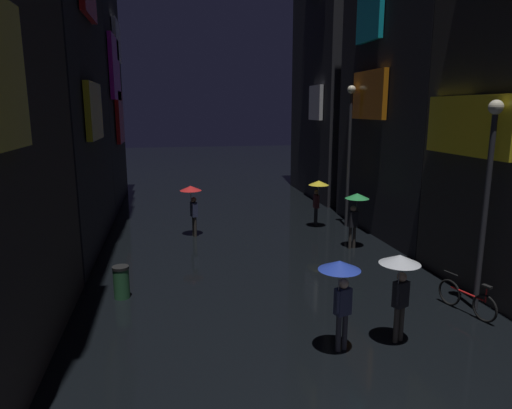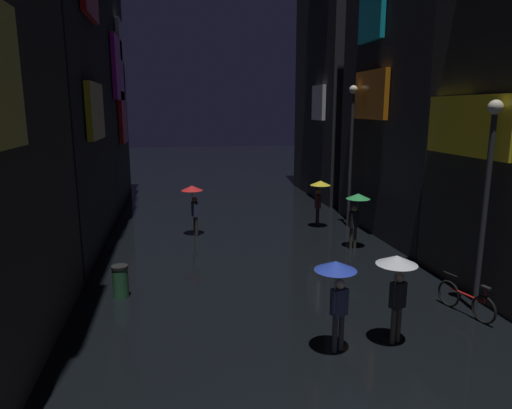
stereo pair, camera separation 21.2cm
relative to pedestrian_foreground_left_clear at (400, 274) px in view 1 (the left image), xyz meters
The scene contains 11 objects.
building_left_far 20.81m from the pedestrian_foreground_left_clear, 117.97° to the left, with size 4.25×7.55×12.55m.
building_right_mid 11.80m from the pedestrian_foreground_left_clear, 58.83° to the left, with size 4.25×7.69×14.01m.
pedestrian_foreground_left_clear is the anchor object (origin of this frame).
pedestrian_near_crossing_green 7.32m from the pedestrian_foreground_left_clear, 74.33° to the left, with size 0.90×0.90×2.12m.
pedestrian_midstreet_left_red 10.73m from the pedestrian_foreground_left_clear, 111.91° to the left, with size 0.90×0.90×2.12m.
pedestrian_foreground_right_yellow 10.51m from the pedestrian_foreground_left_clear, 81.21° to the left, with size 0.90×0.90×2.12m.
pedestrian_midstreet_centre_blue 1.44m from the pedestrian_foreground_left_clear, behind, with size 0.90×0.90×2.12m.
bicycle_parked_at_storefront 3.06m from the pedestrian_foreground_left_clear, 23.02° to the left, with size 0.51×1.78×0.96m.
streetlamp_right_far 10.91m from the pedestrian_foreground_left_clear, 73.94° to the left, with size 0.36×0.36×6.22m.
streetlamp_right_near 3.66m from the pedestrian_foreground_left_clear, 23.12° to the left, with size 0.36×0.36×5.45m.
trash_bin 7.51m from the pedestrian_foreground_left_clear, 148.79° to the left, with size 0.46×0.46×0.93m.
Camera 1 is at (-2.90, -4.89, 5.23)m, focal length 32.00 mm.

